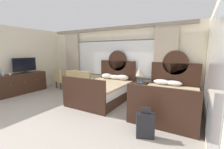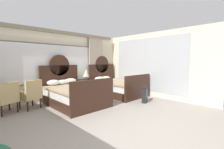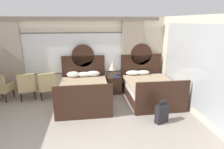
# 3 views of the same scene
# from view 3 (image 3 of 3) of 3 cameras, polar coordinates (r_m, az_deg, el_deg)

# --- Properties ---
(wall_back_window) EXTENTS (6.72, 0.22, 2.70)m
(wall_back_window) POSITION_cam_3_polar(r_m,az_deg,el_deg) (6.96, -11.53, 6.26)
(wall_back_window) COLOR beige
(wall_back_window) RESTS_ON ground_plane
(wall_right_mirror) EXTENTS (0.08, 4.92, 2.70)m
(wall_right_mirror) POSITION_cam_3_polar(r_m,az_deg,el_deg) (5.45, 25.19, 1.84)
(wall_right_mirror) COLOR beige
(wall_right_mirror) RESTS_ON ground_plane
(bed_near_window) EXTENTS (1.55, 2.22, 1.75)m
(bed_near_window) POSITION_cam_3_polar(r_m,az_deg,el_deg) (6.10, -8.56, -5.06)
(bed_near_window) COLOR #382116
(bed_near_window) RESTS_ON ground_plane
(bed_near_mirror) EXTENTS (1.55, 2.22, 1.75)m
(bed_near_mirror) POSITION_cam_3_polar(r_m,az_deg,el_deg) (6.43, 11.15, -4.13)
(bed_near_mirror) COLOR #382116
(bed_near_mirror) RESTS_ON ground_plane
(nightstand_between_beds) EXTENTS (0.49, 0.52, 0.62)m
(nightstand_between_beds) POSITION_cam_3_polar(r_m,az_deg,el_deg) (6.82, 0.63, -3.07)
(nightstand_between_beds) COLOR #382116
(nightstand_between_beds) RESTS_ON ground_plane
(table_lamp_on_nightstand) EXTENTS (0.27, 0.27, 0.56)m
(table_lamp_on_nightstand) POSITION_cam_3_polar(r_m,az_deg,el_deg) (6.66, 0.15, 2.68)
(table_lamp_on_nightstand) COLOR brown
(table_lamp_on_nightstand) RESTS_ON nightstand_between_beds
(book_on_nightstand) EXTENTS (0.18, 0.26, 0.03)m
(book_on_nightstand) POSITION_cam_3_polar(r_m,az_deg,el_deg) (6.64, 1.24, -0.68)
(book_on_nightstand) COLOR navy
(book_on_nightstand) RESTS_ON nightstand_between_beds
(armchair_by_window_left) EXTENTS (0.65, 0.65, 0.92)m
(armchair_by_window_left) POSITION_cam_3_polar(r_m,az_deg,el_deg) (6.61, -19.26, -3.03)
(armchair_by_window_left) COLOR tan
(armchair_by_window_left) RESTS_ON ground_plane
(armchair_by_window_centre) EXTENTS (0.66, 0.66, 0.92)m
(armchair_by_window_centre) POSITION_cam_3_polar(r_m,az_deg,el_deg) (6.78, -24.64, -3.17)
(armchair_by_window_centre) COLOR tan
(armchair_by_window_centre) RESTS_ON ground_plane
(armchair_by_window_right) EXTENTS (0.63, 0.63, 0.92)m
(armchair_by_window_right) POSITION_cam_3_polar(r_m,az_deg,el_deg) (7.05, -30.89, -3.31)
(armchair_by_window_right) COLOR tan
(armchair_by_window_right) RESTS_ON ground_plane
(suitcase_on_floor) EXTENTS (0.39, 0.28, 0.64)m
(suitcase_on_floor) POSITION_cam_3_polar(r_m,az_deg,el_deg) (5.06, 15.01, -11.39)
(suitcase_on_floor) COLOR black
(suitcase_on_floor) RESTS_ON ground_plane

